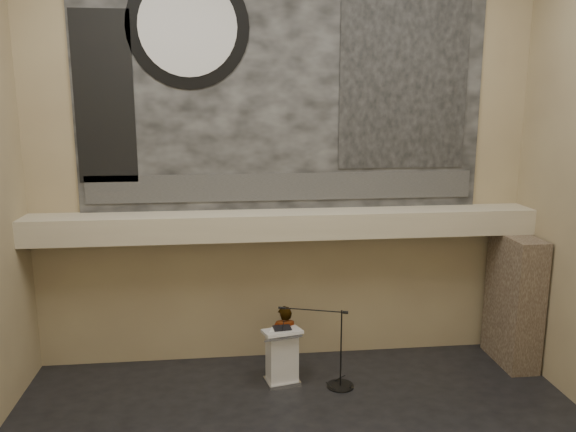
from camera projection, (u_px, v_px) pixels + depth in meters
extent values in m
cube|color=#897657|center=(284.00, 157.00, 11.21)|extent=(10.00, 0.02, 8.50)
cube|color=#897657|center=(420.00, 285.00, 3.42)|extent=(10.00, 0.02, 8.50)
cube|color=tan|center=(286.00, 224.00, 11.08)|extent=(10.00, 0.80, 0.50)
cylinder|color=#B2893D|center=(204.00, 241.00, 10.91)|extent=(0.04, 0.04, 0.06)
cylinder|color=#B2893D|center=(380.00, 236.00, 11.30)|extent=(0.04, 0.04, 0.06)
cube|color=black|center=(284.00, 82.00, 10.88)|extent=(8.00, 0.05, 5.00)
cube|color=#2F2F2F|center=(284.00, 187.00, 11.26)|extent=(7.76, 0.02, 0.55)
cylinder|color=black|center=(188.00, 27.00, 10.44)|extent=(2.30, 0.02, 2.30)
cylinder|color=silver|center=(188.00, 26.00, 10.42)|extent=(1.84, 0.02, 1.84)
cube|color=black|center=(404.00, 77.00, 11.09)|extent=(2.60, 0.02, 3.60)
cube|color=black|center=(104.00, 98.00, 10.53)|extent=(1.10, 0.02, 3.20)
cube|color=#443629|center=(514.00, 300.00, 11.47)|extent=(0.60, 1.40, 2.70)
cube|color=silver|center=(282.00, 381.00, 10.82)|extent=(0.72, 0.60, 0.08)
cube|color=silver|center=(282.00, 356.00, 10.72)|extent=(0.62, 0.49, 0.96)
cube|color=silver|center=(282.00, 332.00, 10.59)|extent=(0.79, 0.64, 0.13)
cube|color=black|center=(282.00, 328.00, 10.62)|extent=(0.35, 0.29, 0.04)
cube|color=silver|center=(276.00, 331.00, 10.55)|extent=(0.29, 0.35, 0.00)
imported|color=beige|center=(284.00, 341.00, 10.99)|extent=(0.53, 0.35, 1.45)
cylinder|color=black|center=(340.00, 386.00, 10.70)|extent=(0.52, 0.52, 0.02)
cylinder|color=black|center=(341.00, 349.00, 10.55)|extent=(0.03, 0.03, 1.54)
cylinder|color=black|center=(312.00, 310.00, 10.51)|extent=(1.21, 0.40, 0.02)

